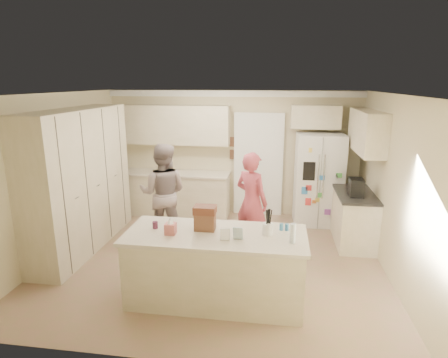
# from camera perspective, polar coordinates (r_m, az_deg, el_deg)

# --- Properties ---
(floor) EXTENTS (5.20, 4.60, 0.02)m
(floor) POSITION_cam_1_polar(r_m,az_deg,el_deg) (6.16, -1.42, -12.22)
(floor) COLOR #8E6F58
(floor) RESTS_ON ground
(ceiling) EXTENTS (5.20, 4.60, 0.02)m
(ceiling) POSITION_cam_1_polar(r_m,az_deg,el_deg) (5.49, -1.60, 12.95)
(ceiling) COLOR white
(ceiling) RESTS_ON wall_back
(wall_back) EXTENTS (5.20, 0.02, 2.60)m
(wall_back) POSITION_cam_1_polar(r_m,az_deg,el_deg) (7.91, 1.32, 3.95)
(wall_back) COLOR beige
(wall_back) RESTS_ON ground
(wall_front) EXTENTS (5.20, 0.02, 2.60)m
(wall_front) POSITION_cam_1_polar(r_m,az_deg,el_deg) (3.56, -7.87, -9.98)
(wall_front) COLOR beige
(wall_front) RESTS_ON ground
(wall_left) EXTENTS (0.02, 4.60, 2.60)m
(wall_left) POSITION_cam_1_polar(r_m,az_deg,el_deg) (6.63, -24.33, 0.51)
(wall_left) COLOR beige
(wall_left) RESTS_ON ground
(wall_right) EXTENTS (0.02, 4.60, 2.60)m
(wall_right) POSITION_cam_1_polar(r_m,az_deg,el_deg) (5.85, 24.58, -1.28)
(wall_right) COLOR beige
(wall_right) RESTS_ON ground
(crown_back) EXTENTS (5.20, 0.08, 0.12)m
(crown_back) POSITION_cam_1_polar(r_m,az_deg,el_deg) (7.73, 1.33, 12.87)
(crown_back) COLOR white
(crown_back) RESTS_ON wall_back
(pantry_bank) EXTENTS (0.60, 2.60, 2.35)m
(pantry_bank) POSITION_cam_1_polar(r_m,az_deg,el_deg) (6.67, -21.06, -0.20)
(pantry_bank) COLOR beige
(pantry_bank) RESTS_ON floor
(back_base_cab) EXTENTS (2.20, 0.60, 0.88)m
(back_base_cab) POSITION_cam_1_polar(r_m,az_deg,el_deg) (8.04, -7.15, -2.30)
(back_base_cab) COLOR beige
(back_base_cab) RESTS_ON floor
(back_countertop) EXTENTS (2.24, 0.63, 0.04)m
(back_countertop) POSITION_cam_1_polar(r_m,az_deg,el_deg) (7.91, -7.28, 0.86)
(back_countertop) COLOR beige
(back_countertop) RESTS_ON back_base_cab
(back_upper_cab) EXTENTS (2.20, 0.35, 0.80)m
(back_upper_cab) POSITION_cam_1_polar(r_m,az_deg,el_deg) (7.87, -7.25, 8.19)
(back_upper_cab) COLOR beige
(back_upper_cab) RESTS_ON wall_back
(doorway_opening) EXTENTS (0.90, 0.06, 2.10)m
(doorway_opening) POSITION_cam_1_polar(r_m,az_deg,el_deg) (7.89, 5.25, 2.00)
(doorway_opening) COLOR black
(doorway_opening) RESTS_ON floor
(doorway_casing) EXTENTS (1.02, 0.03, 2.22)m
(doorway_casing) POSITION_cam_1_polar(r_m,az_deg,el_deg) (7.86, 5.24, 1.95)
(doorway_casing) COLOR white
(doorway_casing) RESTS_ON floor
(wall_frame_upper) EXTENTS (0.15, 0.02, 0.20)m
(wall_frame_upper) POSITION_cam_1_polar(r_m,az_deg,el_deg) (7.83, 1.44, 5.69)
(wall_frame_upper) COLOR brown
(wall_frame_upper) RESTS_ON wall_back
(wall_frame_lower) EXTENTS (0.15, 0.02, 0.20)m
(wall_frame_lower) POSITION_cam_1_polar(r_m,az_deg,el_deg) (7.88, 1.43, 3.75)
(wall_frame_lower) COLOR brown
(wall_frame_lower) RESTS_ON wall_back
(refrigerator) EXTENTS (0.92, 0.73, 1.80)m
(refrigerator) POSITION_cam_1_polar(r_m,az_deg,el_deg) (7.58, 14.17, -0.08)
(refrigerator) COLOR white
(refrigerator) RESTS_ON floor
(fridge_seam) EXTENTS (0.02, 0.02, 1.78)m
(fridge_seam) POSITION_cam_1_polar(r_m,az_deg,el_deg) (7.24, 14.44, -0.79)
(fridge_seam) COLOR gray
(fridge_seam) RESTS_ON refrigerator
(fridge_dispenser) EXTENTS (0.22, 0.03, 0.35)m
(fridge_dispenser) POSITION_cam_1_polar(r_m,az_deg,el_deg) (7.15, 12.82, 1.18)
(fridge_dispenser) COLOR black
(fridge_dispenser) RESTS_ON refrigerator
(fridge_handle_l) EXTENTS (0.02, 0.02, 0.85)m
(fridge_handle_l) POSITION_cam_1_polar(r_m,az_deg,el_deg) (7.19, 14.13, 0.34)
(fridge_handle_l) COLOR silver
(fridge_handle_l) RESTS_ON refrigerator
(fridge_handle_r) EXTENTS (0.02, 0.02, 0.85)m
(fridge_handle_r) POSITION_cam_1_polar(r_m,az_deg,el_deg) (7.20, 14.92, 0.31)
(fridge_handle_r) COLOR silver
(fridge_handle_r) RESTS_ON refrigerator
(over_fridge_cab) EXTENTS (0.95, 0.35, 0.45)m
(over_fridge_cab) POSITION_cam_1_polar(r_m,az_deg,el_deg) (7.60, 13.79, 9.18)
(over_fridge_cab) COLOR beige
(over_fridge_cab) RESTS_ON wall_back
(right_base_cab) EXTENTS (0.60, 1.20, 0.88)m
(right_base_cab) POSITION_cam_1_polar(r_m,az_deg,el_deg) (6.96, 19.14, -5.77)
(right_base_cab) COLOR beige
(right_base_cab) RESTS_ON floor
(right_countertop) EXTENTS (0.63, 1.24, 0.04)m
(right_countertop) POSITION_cam_1_polar(r_m,az_deg,el_deg) (6.82, 19.38, -2.14)
(right_countertop) COLOR #2D2B28
(right_countertop) RESTS_ON right_base_cab
(right_upper_cab) EXTENTS (0.35, 1.50, 0.70)m
(right_upper_cab) POSITION_cam_1_polar(r_m,az_deg,el_deg) (6.83, 20.94, 6.78)
(right_upper_cab) COLOR beige
(right_upper_cab) RESTS_ON wall_right
(coffee_maker) EXTENTS (0.22, 0.28, 0.30)m
(coffee_maker) POSITION_cam_1_polar(r_m,az_deg,el_deg) (6.57, 19.49, -1.21)
(coffee_maker) COLOR black
(coffee_maker) RESTS_ON right_countertop
(island_base) EXTENTS (2.20, 0.90, 0.88)m
(island_base) POSITION_cam_1_polar(r_m,az_deg,el_deg) (4.96, -1.29, -13.43)
(island_base) COLOR beige
(island_base) RESTS_ON floor
(island_top) EXTENTS (2.28, 0.96, 0.05)m
(island_top) POSITION_cam_1_polar(r_m,az_deg,el_deg) (4.76, -1.32, -8.54)
(island_top) COLOR beige
(island_top) RESTS_ON island_base
(utensil_crock) EXTENTS (0.13, 0.13, 0.15)m
(utensil_crock) POSITION_cam_1_polar(r_m,az_deg,el_deg) (4.71, 6.67, -7.58)
(utensil_crock) COLOR white
(utensil_crock) RESTS_ON island_top
(tissue_box) EXTENTS (0.13, 0.13, 0.14)m
(tissue_box) POSITION_cam_1_polar(r_m,az_deg,el_deg) (4.75, -8.15, -7.50)
(tissue_box) COLOR #C96864
(tissue_box) RESTS_ON island_top
(tissue_plume) EXTENTS (0.08, 0.08, 0.08)m
(tissue_plume) POSITION_cam_1_polar(r_m,az_deg,el_deg) (4.71, -8.20, -6.26)
(tissue_plume) COLOR white
(tissue_plume) RESTS_ON tissue_box
(dollhouse_body) EXTENTS (0.26, 0.18, 0.22)m
(dollhouse_body) POSITION_cam_1_polar(r_m,az_deg,el_deg) (4.82, -2.90, -6.50)
(dollhouse_body) COLOR brown
(dollhouse_body) RESTS_ON island_top
(dollhouse_roof) EXTENTS (0.28, 0.20, 0.10)m
(dollhouse_roof) POSITION_cam_1_polar(r_m,az_deg,el_deg) (4.77, -2.93, -4.70)
(dollhouse_roof) COLOR #592D1E
(dollhouse_roof) RESTS_ON dollhouse_body
(jam_jar) EXTENTS (0.07, 0.07, 0.09)m
(jam_jar) POSITION_cam_1_polar(r_m,az_deg,el_deg) (4.96, -10.45, -6.91)
(jam_jar) COLOR #59263F
(jam_jar) RESTS_ON island_top
(greeting_card_a) EXTENTS (0.12, 0.06, 0.16)m
(greeting_card_a) POSITION_cam_1_polar(r_m,az_deg,el_deg) (4.51, 0.15, -8.42)
(greeting_card_a) COLOR white
(greeting_card_a) RESTS_ON island_top
(greeting_card_b) EXTENTS (0.12, 0.05, 0.16)m
(greeting_card_b) POSITION_cam_1_polar(r_m,az_deg,el_deg) (4.54, 2.13, -8.28)
(greeting_card_b) COLOR silver
(greeting_card_b) RESTS_ON island_top
(water_bottle) EXTENTS (0.07, 0.07, 0.24)m
(water_bottle) POSITION_cam_1_polar(r_m,az_deg,el_deg) (4.51, 10.45, -8.14)
(water_bottle) COLOR silver
(water_bottle) RESTS_ON island_top
(shaker_salt) EXTENTS (0.05, 0.05, 0.09)m
(shaker_salt) POSITION_cam_1_polar(r_m,az_deg,el_deg) (4.88, 8.73, -7.23)
(shaker_salt) COLOR teal
(shaker_salt) RESTS_ON island_top
(shaker_pepper) EXTENTS (0.05, 0.05, 0.09)m
(shaker_pepper) POSITION_cam_1_polar(r_m,az_deg,el_deg) (4.88, 9.56, -7.25)
(shaker_pepper) COLOR teal
(shaker_pepper) RESTS_ON island_top
(teen_boy) EXTENTS (0.90, 0.72, 1.76)m
(teen_boy) POSITION_cam_1_polar(r_m,az_deg,el_deg) (6.64, -9.25, -2.12)
(teen_boy) COLOR gray
(teen_boy) RESTS_ON floor
(teen_girl) EXTENTS (0.73, 0.67, 1.67)m
(teen_girl) POSITION_cam_1_polar(r_m,az_deg,el_deg) (6.26, 4.20, -3.42)
(teen_girl) COLOR #C4505D
(teen_girl) RESTS_ON floor
(fridge_magnets) EXTENTS (0.76, 0.02, 1.44)m
(fridge_magnets) POSITION_cam_1_polar(r_m,az_deg,el_deg) (7.23, 14.45, -0.81)
(fridge_magnets) COLOR tan
(fridge_magnets) RESTS_ON refrigerator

